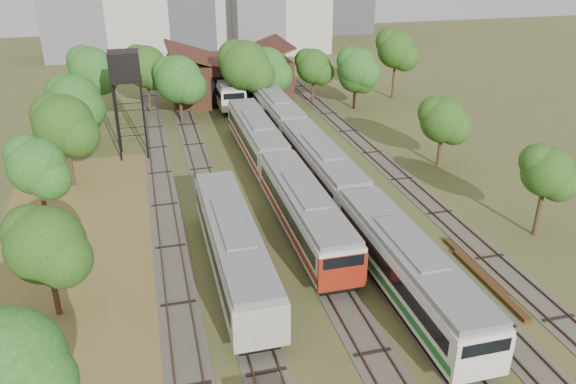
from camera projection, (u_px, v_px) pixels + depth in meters
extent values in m
cube|color=brown|center=(74.00, 346.00, 31.51)|extent=(14.00, 60.00, 0.04)
cube|color=#4C473D|center=(165.00, 205.00, 47.82)|extent=(2.60, 80.00, 0.06)
cube|color=#472D1E|center=(156.00, 205.00, 47.62)|extent=(0.08, 80.00, 0.14)
cube|color=#472D1E|center=(173.00, 203.00, 47.95)|extent=(0.08, 80.00, 0.14)
cube|color=#4C473D|center=(211.00, 200.00, 48.74)|extent=(2.60, 80.00, 0.06)
cube|color=#472D1E|center=(203.00, 200.00, 48.54)|extent=(0.08, 80.00, 0.14)
cube|color=#472D1E|center=(220.00, 198.00, 48.87)|extent=(0.08, 80.00, 0.14)
cube|color=#4C473D|center=(278.00, 193.00, 50.12)|extent=(2.60, 80.00, 0.06)
cube|color=#472D1E|center=(271.00, 192.00, 49.91)|extent=(0.08, 80.00, 0.14)
cube|color=#472D1E|center=(286.00, 191.00, 50.24)|extent=(0.08, 80.00, 0.14)
cube|color=#4C473D|center=(321.00, 188.00, 51.04)|extent=(2.60, 80.00, 0.06)
cube|color=#472D1E|center=(314.00, 188.00, 50.83)|extent=(0.08, 80.00, 0.14)
cube|color=#472D1E|center=(329.00, 186.00, 51.16)|extent=(0.08, 80.00, 0.14)
cube|color=#4C473D|center=(362.00, 183.00, 51.96)|extent=(2.60, 80.00, 0.06)
cube|color=#472D1E|center=(355.00, 183.00, 51.75)|extent=(0.08, 80.00, 0.14)
cube|color=#472D1E|center=(369.00, 182.00, 52.08)|extent=(0.08, 80.00, 0.14)
cube|color=#4C473D|center=(402.00, 179.00, 52.88)|extent=(2.60, 80.00, 0.06)
cube|color=#472D1E|center=(395.00, 179.00, 52.67)|extent=(0.08, 80.00, 0.14)
cube|color=#472D1E|center=(409.00, 177.00, 53.00)|extent=(0.08, 80.00, 0.14)
cube|color=black|center=(304.00, 232.00, 42.71)|extent=(2.38, 15.64, 0.86)
cube|color=silver|center=(304.00, 211.00, 41.96)|extent=(3.13, 17.00, 2.70)
cube|color=black|center=(304.00, 207.00, 41.82)|extent=(3.19, 15.64, 0.92)
cube|color=slate|center=(305.00, 192.00, 41.31)|extent=(2.88, 16.66, 0.39)
cube|color=maroon|center=(304.00, 220.00, 42.28)|extent=(3.19, 16.66, 0.49)
cube|color=maroon|center=(343.00, 272.00, 34.59)|extent=(3.17, 0.25, 2.43)
cube|color=black|center=(257.00, 153.00, 58.07)|extent=(2.38, 15.64, 0.86)
cube|color=silver|center=(257.00, 136.00, 57.33)|extent=(3.13, 17.00, 2.70)
cube|color=black|center=(257.00, 133.00, 57.19)|extent=(3.19, 15.64, 0.92)
cube|color=slate|center=(256.00, 122.00, 56.68)|extent=(2.88, 16.66, 0.39)
cube|color=maroon|center=(257.00, 143.00, 57.64)|extent=(3.19, 16.66, 0.49)
cube|color=black|center=(405.00, 291.00, 35.60)|extent=(2.39, 15.64, 0.87)
cube|color=silver|center=(407.00, 267.00, 34.85)|extent=(3.15, 17.00, 2.71)
cube|color=black|center=(408.00, 263.00, 34.71)|extent=(3.21, 15.64, 0.92)
cube|color=slate|center=(409.00, 246.00, 34.20)|extent=(2.89, 16.66, 0.39)
cube|color=#196427|center=(406.00, 278.00, 35.17)|extent=(3.21, 16.66, 0.49)
cube|color=silver|center=(483.00, 360.00, 27.48)|extent=(3.19, 0.25, 2.44)
cube|color=black|center=(321.00, 183.00, 50.97)|extent=(2.39, 15.64, 0.87)
cube|color=silver|center=(321.00, 165.00, 50.22)|extent=(3.15, 17.00, 2.71)
cube|color=black|center=(321.00, 162.00, 50.08)|extent=(3.21, 15.64, 0.92)
cube|color=slate|center=(322.00, 149.00, 49.57)|extent=(2.89, 16.66, 0.39)
cube|color=#196427|center=(321.00, 173.00, 50.54)|extent=(3.21, 16.66, 0.49)
cube|color=black|center=(276.00, 125.00, 66.34)|extent=(2.39, 15.64, 0.87)
cube|color=silver|center=(276.00, 111.00, 65.59)|extent=(3.15, 17.00, 2.71)
cube|color=black|center=(276.00, 108.00, 65.45)|extent=(3.21, 15.64, 0.92)
cube|color=slate|center=(275.00, 98.00, 64.93)|extent=(2.89, 16.66, 0.39)
cube|color=#196427|center=(276.00, 117.00, 65.90)|extent=(3.21, 16.66, 0.49)
cube|color=black|center=(225.00, 98.00, 77.18)|extent=(2.34, 14.72, 0.85)
cube|color=silver|center=(224.00, 86.00, 76.44)|extent=(3.09, 16.00, 2.66)
cube|color=black|center=(224.00, 84.00, 76.30)|extent=(3.15, 14.72, 0.91)
cube|color=slate|center=(224.00, 75.00, 75.80)|extent=(2.84, 15.68, 0.38)
cube|color=#196427|center=(224.00, 91.00, 76.75)|extent=(3.15, 15.68, 0.48)
cube|color=silver|center=(234.00, 102.00, 69.51)|extent=(3.13, 0.25, 2.40)
cube|color=black|center=(235.00, 268.00, 38.05)|extent=(2.35, 16.56, 0.85)
cube|color=gray|center=(233.00, 246.00, 37.32)|extent=(3.10, 18.00, 2.67)
cube|color=black|center=(233.00, 242.00, 37.18)|extent=(3.16, 16.56, 0.91)
cube|color=slate|center=(233.00, 226.00, 36.67)|extent=(2.85, 17.64, 0.38)
cylinder|color=black|center=(117.00, 124.00, 55.54)|extent=(0.20, 0.20, 7.87)
cylinder|color=black|center=(144.00, 122.00, 56.16)|extent=(0.20, 0.20, 7.87)
cylinder|color=black|center=(117.00, 116.00, 57.88)|extent=(0.20, 0.20, 7.87)
cylinder|color=black|center=(144.00, 114.00, 58.49)|extent=(0.20, 0.20, 7.87)
cube|color=black|center=(126.00, 80.00, 55.32)|extent=(3.10, 3.10, 0.20)
cube|color=black|center=(124.00, 65.00, 54.72)|extent=(2.95, 2.95, 2.66)
cube|color=#4E3016|center=(489.00, 283.00, 36.98)|extent=(0.56, 8.33, 0.28)
cube|color=#4E3016|center=(474.00, 266.00, 38.89)|extent=(0.48, 7.67, 0.25)
cube|color=#391C15|center=(229.00, 78.00, 78.19)|extent=(16.00, 11.00, 5.50)
cube|color=#391C15|center=(199.00, 55.00, 75.86)|extent=(8.45, 11.55, 2.96)
cube|color=#391C15|center=(256.00, 52.00, 77.70)|extent=(8.45, 11.55, 2.96)
cube|color=black|center=(236.00, 92.00, 73.63)|extent=(6.40, 0.15, 4.12)
sphere|color=#254612|center=(6.00, 366.00, 23.52)|extent=(5.04, 5.04, 5.04)
cylinder|color=#382616|center=(54.00, 288.00, 33.38)|extent=(0.36, 0.36, 3.82)
sphere|color=#254612|center=(45.00, 245.00, 32.15)|extent=(4.54, 4.54, 4.54)
cylinder|color=#382616|center=(45.00, 210.00, 41.92)|extent=(0.36, 0.36, 4.58)
sphere|color=#254612|center=(36.00, 166.00, 40.44)|extent=(4.15, 4.15, 4.15)
cylinder|color=#382616|center=(70.00, 162.00, 50.77)|extent=(0.36, 0.36, 4.57)
sphere|color=#254612|center=(64.00, 124.00, 49.29)|extent=(5.29, 5.29, 5.29)
cylinder|color=#382616|center=(79.00, 130.00, 59.87)|extent=(0.36, 0.36, 4.06)
sphere|color=#254612|center=(74.00, 101.00, 58.55)|extent=(5.49, 5.49, 5.49)
cylinder|color=#382616|center=(96.00, 102.00, 67.91)|extent=(0.36, 0.36, 5.09)
sphere|color=#254612|center=(91.00, 69.00, 66.26)|extent=(5.26, 5.26, 5.26)
cylinder|color=#382616|center=(149.00, 96.00, 71.26)|extent=(0.36, 0.36, 4.71)
sphere|color=#254612|center=(146.00, 67.00, 69.74)|extent=(5.25, 5.25, 5.25)
cylinder|color=#382616|center=(181.00, 105.00, 68.58)|extent=(0.36, 0.36, 4.04)
sphere|color=#254612|center=(179.00, 80.00, 67.27)|extent=(5.68, 5.68, 5.68)
cylinder|color=#382616|center=(246.00, 96.00, 70.33)|extent=(0.36, 0.36, 5.01)
sphere|color=#254612|center=(245.00, 65.00, 68.71)|extent=(6.11, 6.11, 6.11)
cylinder|color=#382616|center=(266.00, 92.00, 74.44)|extent=(0.36, 0.36, 3.86)
sphere|color=#254612|center=(266.00, 70.00, 73.19)|extent=(5.84, 5.84, 5.84)
cylinder|color=#382616|center=(313.00, 89.00, 75.92)|extent=(0.36, 0.36, 3.92)
sphere|color=#254612|center=(313.00, 66.00, 74.65)|extent=(4.58, 4.58, 4.58)
cylinder|color=#382616|center=(356.00, 93.00, 73.12)|extent=(0.36, 0.36, 4.35)
sphere|color=#254612|center=(358.00, 67.00, 71.71)|extent=(4.92, 4.92, 4.92)
cylinder|color=#382616|center=(394.00, 79.00, 77.76)|extent=(0.36, 0.36, 5.34)
sphere|color=#254612|center=(396.00, 49.00, 76.03)|extent=(5.08, 5.08, 5.08)
cylinder|color=#382616|center=(539.00, 211.00, 42.33)|extent=(0.36, 0.36, 4.11)
sphere|color=#254612|center=(547.00, 172.00, 41.00)|extent=(3.71, 3.71, 3.71)
cylinder|color=#382616|center=(440.00, 148.00, 55.37)|extent=(0.36, 0.36, 3.69)
sphere|color=#254612|center=(443.00, 120.00, 54.18)|extent=(4.45, 4.45, 4.45)
cylinder|color=#382616|center=(354.00, 96.00, 73.64)|extent=(0.36, 0.36, 3.45)
sphere|color=#254612|center=(355.00, 75.00, 72.52)|extent=(4.35, 4.35, 4.35)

